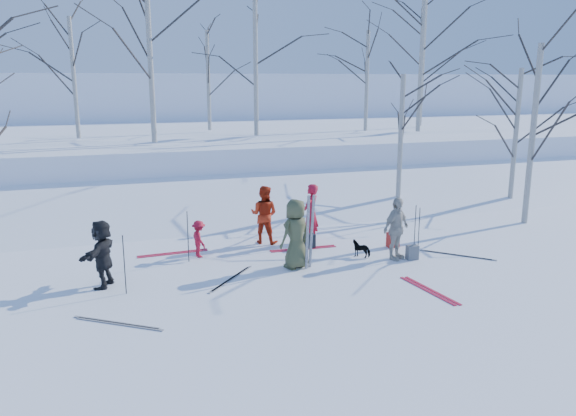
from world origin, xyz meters
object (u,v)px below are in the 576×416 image
object	(u,v)px
skier_olive_center	(296,234)
skier_red_seated	(199,239)
skier_cream_east	(396,229)
skier_redor_behind	(264,215)
backpack_red	(393,240)
skier_red_north	(311,213)
skier_grey_west	(102,254)
backpack_grey	(412,252)
backpack_dark	(309,241)
dog	(361,249)

from	to	relation	value
skier_olive_center	skier_red_seated	world-z (taller)	skier_olive_center
skier_cream_east	skier_redor_behind	bearing A→B (deg)	113.31
skier_red_seated	backpack_red	distance (m)	5.41
skier_red_north	skier_grey_west	xyz separation A→B (m)	(-5.75, -1.92, -0.08)
backpack_grey	backpack_dark	world-z (taller)	backpack_dark
skier_red_north	dog	distance (m)	2.01
skier_red_seated	skier_cream_east	size ratio (longest dim) A/B	0.60
skier_grey_west	backpack_dark	bearing A→B (deg)	128.16
skier_olive_center	dog	xyz separation A→B (m)	(1.96, 0.30, -0.66)
skier_grey_west	backpack_red	bearing A→B (deg)	119.48
skier_red_seated	backpack_red	bearing A→B (deg)	-110.11
backpack_grey	backpack_dark	distance (m)	2.88
skier_olive_center	backpack_grey	size ratio (longest dim) A/B	4.62
skier_grey_west	dog	bearing A→B (deg)	115.84
skier_olive_center	backpack_red	xyz separation A→B (m)	(3.19, 0.83, -0.67)
dog	skier_redor_behind	bearing A→B (deg)	-91.28
skier_red_north	backpack_grey	world-z (taller)	skier_red_north
backpack_dark	skier_redor_behind	bearing A→B (deg)	139.19
dog	backpack_dark	xyz separation A→B (m)	(-1.07, 1.17, -0.02)
skier_red_seated	dog	size ratio (longest dim) A/B	1.88
dog	skier_grey_west	bearing A→B (deg)	-45.12
skier_red_north	skier_red_seated	world-z (taller)	skier_red_north
skier_redor_behind	backpack_grey	world-z (taller)	skier_redor_behind
skier_grey_west	backpack_dark	xyz separation A→B (m)	(5.48, 1.36, -0.58)
skier_olive_center	skier_cream_east	world-z (taller)	skier_olive_center
skier_red_north	backpack_red	bearing A→B (deg)	105.46
skier_olive_center	skier_grey_west	xyz separation A→B (m)	(-4.59, 0.11, -0.10)
skier_redor_behind	backpack_dark	world-z (taller)	skier_redor_behind
skier_redor_behind	skier_red_seated	world-z (taller)	skier_redor_behind
skier_olive_center	skier_red_north	world-z (taller)	skier_olive_center
skier_cream_east	backpack_dark	bearing A→B (deg)	112.91
skier_red_north	skier_red_seated	xyz separation A→B (m)	(-3.31, -0.40, -0.36)
skier_red_seated	backpack_dark	bearing A→B (deg)	-104.48
skier_red_seated	backpack_dark	distance (m)	3.07
skier_red_north	dog	size ratio (longest dim) A/B	3.25
skier_redor_behind	skier_grey_west	distance (m)	4.99
skier_olive_center	skier_redor_behind	xyz separation A→B (m)	(-0.15, 2.38, -0.04)
skier_redor_behind	dog	world-z (taller)	skier_redor_behind
skier_grey_west	skier_red_north	bearing A→B (deg)	132.64
skier_olive_center	skier_cream_east	distance (m)	2.72
backpack_red	skier_grey_west	bearing A→B (deg)	-174.71
dog	backpack_red	distance (m)	1.34
skier_grey_west	backpack_grey	bearing A→B (deg)	110.87
skier_olive_center	skier_redor_behind	bearing A→B (deg)	-109.98
skier_red_north	backpack_dark	xyz separation A→B (m)	(-0.26, -0.55, -0.66)
skier_cream_east	skier_grey_west	bearing A→B (deg)	152.68
dog	backpack_dark	distance (m)	1.59
backpack_red	backpack_grey	xyz separation A→B (m)	(-0.06, -1.17, -0.02)
backpack_dark	backpack_red	bearing A→B (deg)	-15.66
skier_red_north	skier_redor_behind	size ratio (longest dim) A/B	1.02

